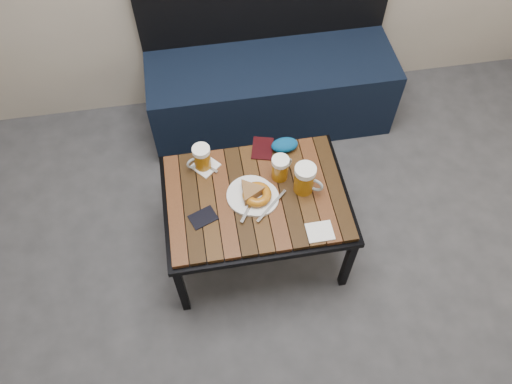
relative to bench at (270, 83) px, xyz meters
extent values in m
cube|color=black|center=(0.00, -0.02, -0.05)|extent=(1.40, 0.50, 0.45)
cube|color=black|center=(-0.62, -1.17, -0.06)|extent=(0.03, 0.03, 0.42)
cube|color=black|center=(0.16, -1.17, -0.06)|extent=(0.04, 0.03, 0.42)
cube|color=black|center=(-0.62, -0.61, -0.06)|extent=(0.03, 0.04, 0.42)
cube|color=black|center=(0.16, -0.61, -0.06)|extent=(0.04, 0.04, 0.42)
cube|color=black|center=(-0.23, -0.89, 0.16)|extent=(0.84, 0.62, 0.03)
cube|color=#33180B|center=(-0.23, -0.89, 0.19)|extent=(0.80, 0.58, 0.02)
cylinder|color=#955B0C|center=(-0.45, -0.69, 0.25)|extent=(0.10, 0.10, 0.11)
cylinder|color=white|center=(-0.45, -0.69, 0.32)|extent=(0.08, 0.08, 0.02)
torus|color=#8C999E|center=(-0.49, -0.71, 0.25)|extent=(0.07, 0.03, 0.07)
cylinder|color=#955B0C|center=(-0.11, -0.81, 0.25)|extent=(0.10, 0.10, 0.10)
cylinder|color=white|center=(-0.11, -0.81, 0.31)|extent=(0.08, 0.08, 0.02)
torus|color=#8C999E|center=(-0.07, -0.78, 0.25)|extent=(0.06, 0.05, 0.06)
cylinder|color=#955B0C|center=(-0.02, -0.89, 0.26)|extent=(0.13, 0.13, 0.12)
cylinder|color=white|center=(-0.02, -0.89, 0.34)|extent=(0.10, 0.10, 0.03)
torus|color=#8C999E|center=(0.03, -0.92, 0.26)|extent=(0.07, 0.06, 0.08)
cylinder|color=white|center=(-0.26, -0.90, 0.21)|extent=(0.22, 0.22, 0.01)
cylinder|color=white|center=(-0.23, -0.91, 0.21)|extent=(0.20, 0.20, 0.01)
torus|color=#8E520C|center=(-0.23, -0.91, 0.23)|extent=(0.13, 0.13, 0.04)
cube|color=#A5A8AD|center=(-0.18, -0.97, 0.21)|extent=(0.16, 0.15, 0.00)
cube|color=#A5A8AD|center=(-0.28, -0.97, 0.21)|extent=(0.09, 0.13, 0.00)
cube|color=white|center=(-0.44, -0.69, 0.20)|extent=(0.15, 0.15, 0.01)
cube|color=#A5A8AD|center=(-0.44, -0.69, 0.21)|extent=(0.11, 0.11, 0.00)
cube|color=white|center=(0.01, -1.13, 0.20)|extent=(0.11, 0.10, 0.01)
cube|color=black|center=(-0.48, -0.97, 0.20)|extent=(0.14, 0.12, 0.01)
cube|color=black|center=(-0.16, -0.63, 0.20)|extent=(0.13, 0.16, 0.01)
ellipsoid|color=navy|center=(-0.05, -0.65, 0.23)|extent=(0.13, 0.09, 0.06)
camera|label=1|loc=(-0.44, -2.11, 2.07)|focal=35.00mm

